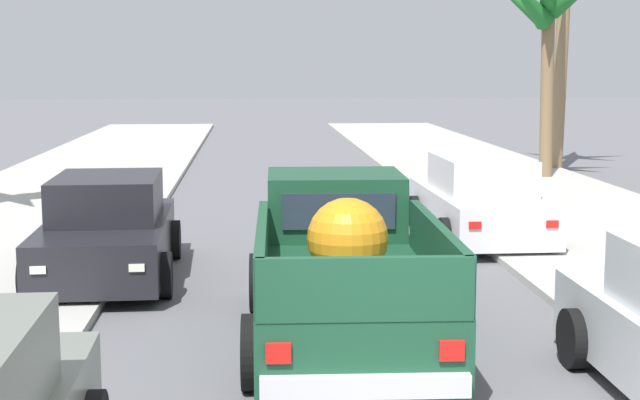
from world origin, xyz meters
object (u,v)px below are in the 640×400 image
object	(u,v)px
car_left_mid	(480,201)
car_right_mid	(108,231)
pickup_truck	(342,273)
palm_tree_right_fore	(547,7)

from	to	relation	value
car_left_mid	car_right_mid	xyz separation A→B (m)	(-6.29, -2.55, 0.00)
pickup_truck	palm_tree_right_fore	xyz separation A→B (m)	(6.97, 14.55, 3.91)
car_left_mid	palm_tree_right_fore	distance (m)	10.21
pickup_truck	car_right_mid	xyz separation A→B (m)	(-3.20, 3.45, -0.09)
car_right_mid	palm_tree_right_fore	bearing A→B (deg)	47.53
pickup_truck	car_left_mid	size ratio (longest dim) A/B	1.23
pickup_truck	car_left_mid	world-z (taller)	pickup_truck
pickup_truck	palm_tree_right_fore	world-z (taller)	palm_tree_right_fore
car_left_mid	palm_tree_right_fore	xyz separation A→B (m)	(3.87, 8.55, 4.00)
car_right_mid	palm_tree_right_fore	distance (m)	15.58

